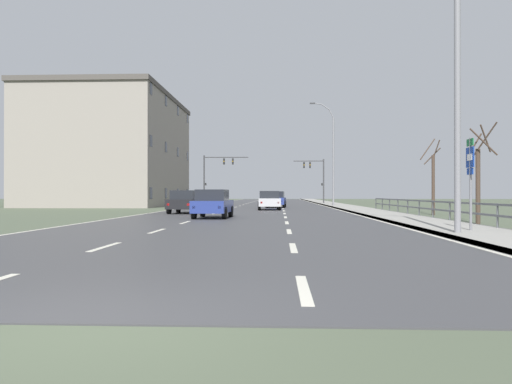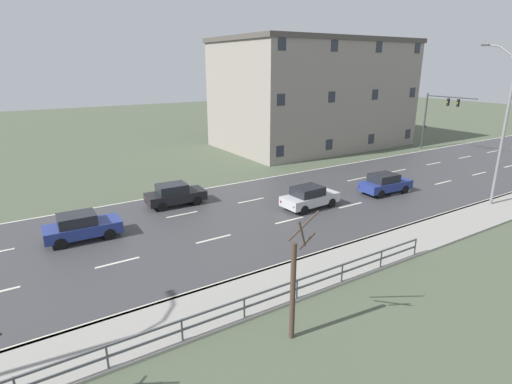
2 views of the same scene
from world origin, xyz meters
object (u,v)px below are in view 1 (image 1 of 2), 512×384
(street_lamp_foreground, at_px, (452,57))
(highway_sign, at_px, (470,172))
(traffic_signal_right, at_px, (316,173))
(car_near_right, at_px, (276,199))
(street_lamp_midground, at_px, (332,156))
(car_far_right, at_px, (185,202))
(car_distant, at_px, (269,200))
(car_mid_centre, at_px, (213,204))
(traffic_signal_left, at_px, (215,170))
(brick_building, at_px, (113,151))

(street_lamp_foreground, relative_size, highway_sign, 3.61)
(traffic_signal_right, height_order, car_near_right, traffic_signal_right)
(car_near_right, bearing_deg, street_lamp_midground, 39.06)
(street_lamp_foreground, bearing_deg, car_far_right, 123.12)
(street_lamp_midground, distance_m, car_near_right, 8.45)
(traffic_signal_right, bearing_deg, car_near_right, -105.26)
(car_distant, xyz_separation_m, car_near_right, (0.51, 7.07, 0.00))
(street_lamp_midground, bearing_deg, traffic_signal_right, 91.91)
(highway_sign, bearing_deg, car_distant, 106.36)
(traffic_signal_right, height_order, car_mid_centre, traffic_signal_right)
(traffic_signal_right, bearing_deg, car_far_right, -108.42)
(street_lamp_midground, relative_size, traffic_signal_left, 1.70)
(street_lamp_midground, bearing_deg, street_lamp_foreground, -90.03)
(traffic_signal_right, bearing_deg, street_lamp_midground, -88.09)
(brick_building, bearing_deg, car_mid_centre, -62.60)
(street_lamp_foreground, relative_size, car_distant, 2.77)
(car_near_right, bearing_deg, brick_building, 159.73)
(traffic_signal_right, distance_m, traffic_signal_left, 13.52)
(car_mid_centre, bearing_deg, brick_building, 119.25)
(highway_sign, xyz_separation_m, brick_building, (-25.32, 39.89, 4.14))
(street_lamp_foreground, bearing_deg, street_lamp_midground, 89.97)
(traffic_signal_left, relative_size, car_distant, 1.53)
(car_far_right, bearing_deg, highway_sign, -50.47)
(street_lamp_foreground, distance_m, car_distant, 26.96)
(traffic_signal_left, height_order, car_near_right, traffic_signal_left)
(highway_sign, bearing_deg, brick_building, 122.41)
(car_distant, bearing_deg, highway_sign, -76.43)
(street_lamp_foreground, distance_m, traffic_signal_right, 52.24)
(car_mid_centre, bearing_deg, traffic_signal_right, 79.96)
(highway_sign, relative_size, car_distant, 0.77)
(highway_sign, distance_m, traffic_signal_left, 51.51)
(traffic_signal_right, relative_size, car_far_right, 1.43)
(traffic_signal_left, xyz_separation_m, car_near_right, (8.10, -17.50, -3.62))
(highway_sign, xyz_separation_m, traffic_signal_left, (-14.84, 49.27, 2.36))
(street_lamp_foreground, height_order, street_lamp_midground, street_lamp_foreground)
(street_lamp_foreground, relative_size, street_lamp_midground, 1.07)
(car_near_right, relative_size, brick_building, 0.19)
(street_lamp_foreground, xyz_separation_m, traffic_signal_left, (-13.87, 50.34, -1.23))
(car_distant, distance_m, car_mid_centre, 14.58)
(street_lamp_foreground, height_order, car_mid_centre, street_lamp_foreground)
(street_lamp_foreground, bearing_deg, traffic_signal_left, 105.41)
(traffic_signal_right, distance_m, car_far_right, 36.05)
(street_lamp_midground, height_order, car_far_right, street_lamp_midground)
(street_lamp_foreground, xyz_separation_m, car_near_right, (-5.78, 32.84, -4.85))
(car_far_right, relative_size, car_near_right, 1.00)
(traffic_signal_right, distance_m, car_mid_centre, 41.77)
(street_lamp_foreground, relative_size, traffic_signal_right, 1.94)
(traffic_signal_left, xyz_separation_m, car_distant, (7.59, -24.57, -3.62))
(highway_sign, height_order, car_far_right, highway_sign)
(car_far_right, bearing_deg, car_near_right, 70.24)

